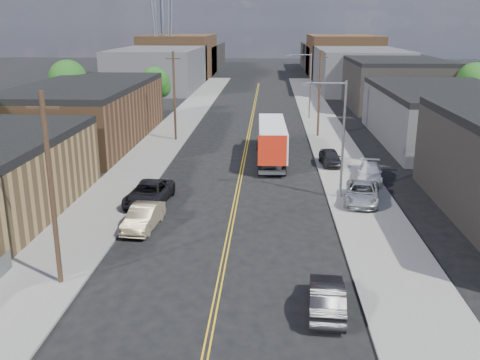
# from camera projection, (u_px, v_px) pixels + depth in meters

# --- Properties ---
(ground) EXTENTS (260.00, 260.00, 0.00)m
(ground) POSITION_uv_depth(u_px,v_px,m) (252.00, 119.00, 75.14)
(ground) COLOR black
(ground) RESTS_ON ground
(centerline) EXTENTS (0.32, 120.00, 0.01)m
(centerline) POSITION_uv_depth(u_px,v_px,m) (247.00, 141.00, 60.78)
(centerline) COLOR gold
(centerline) RESTS_ON ground
(sidewalk_left) EXTENTS (5.00, 140.00, 0.15)m
(sidewalk_left) POSITION_uv_depth(u_px,v_px,m) (165.00, 140.00, 61.26)
(sidewalk_left) COLOR slate
(sidewalk_left) RESTS_ON ground
(sidewalk_right) EXTENTS (5.00, 140.00, 0.15)m
(sidewalk_right) POSITION_uv_depth(u_px,v_px,m) (331.00, 142.00, 60.26)
(sidewalk_right) COLOR slate
(sidewalk_right) RESTS_ON ground
(warehouse_brown) EXTENTS (12.00, 26.00, 6.60)m
(warehouse_brown) POSITION_uv_depth(u_px,v_px,m) (87.00, 113.00, 59.84)
(warehouse_brown) COLOR #513520
(warehouse_brown) RESTS_ON ground
(industrial_right_b) EXTENTS (14.00, 24.00, 6.10)m
(industrial_right_b) POSITION_uv_depth(u_px,v_px,m) (444.00, 115.00, 59.70)
(industrial_right_b) COLOR #3E3E41
(industrial_right_b) RESTS_ON ground
(industrial_right_c) EXTENTS (14.00, 22.00, 7.60)m
(industrial_right_c) POSITION_uv_depth(u_px,v_px,m) (394.00, 83.00, 84.38)
(industrial_right_c) COLOR black
(industrial_right_c) RESTS_ON ground
(skyline_left_a) EXTENTS (16.00, 30.00, 8.00)m
(skyline_left_a) POSITION_uv_depth(u_px,v_px,m) (160.00, 68.00, 108.57)
(skyline_left_a) COLOR #3E3E41
(skyline_left_a) RESTS_ON ground
(skyline_right_a) EXTENTS (16.00, 30.00, 8.00)m
(skyline_right_a) POSITION_uv_depth(u_px,v_px,m) (358.00, 69.00, 106.45)
(skyline_right_a) COLOR #3E3E41
(skyline_right_a) RESTS_ON ground
(skyline_left_b) EXTENTS (16.00, 26.00, 10.00)m
(skyline_left_b) POSITION_uv_depth(u_px,v_px,m) (180.00, 56.00, 132.22)
(skyline_left_b) COLOR #513520
(skyline_left_b) RESTS_ON ground
(skyline_right_b) EXTENTS (16.00, 26.00, 10.00)m
(skyline_right_b) POSITION_uv_depth(u_px,v_px,m) (342.00, 56.00, 130.10)
(skyline_right_b) COLOR #513520
(skyline_right_b) RESTS_ON ground
(skyline_left_c) EXTENTS (16.00, 40.00, 7.00)m
(skyline_left_c) POSITION_uv_depth(u_px,v_px,m) (191.00, 57.00, 151.79)
(skyline_left_c) COLOR black
(skyline_left_c) RESTS_ON ground
(skyline_right_c) EXTENTS (16.00, 40.00, 7.00)m
(skyline_right_c) POSITION_uv_depth(u_px,v_px,m) (333.00, 57.00, 149.67)
(skyline_right_c) COLOR black
(skyline_right_c) RESTS_ON ground
(streetlight_near) EXTENTS (3.39, 0.25, 9.00)m
(streetlight_near) POSITION_uv_depth(u_px,v_px,m) (338.00, 130.00, 39.72)
(streetlight_near) COLOR gray
(streetlight_near) RESTS_ON ground
(streetlight_far) EXTENTS (3.39, 0.25, 9.00)m
(streetlight_far) POSITION_uv_depth(u_px,v_px,m) (307.00, 81.00, 73.22)
(streetlight_far) COLOR gray
(streetlight_far) RESTS_ON ground
(utility_pole_left_near) EXTENTS (1.60, 0.26, 10.00)m
(utility_pole_left_near) POSITION_uv_depth(u_px,v_px,m) (51.00, 190.00, 26.25)
(utility_pole_left_near) COLOR black
(utility_pole_left_near) RESTS_ON ground
(utility_pole_left_far) EXTENTS (1.60, 0.26, 10.00)m
(utility_pole_left_far) POSITION_uv_depth(u_px,v_px,m) (174.00, 96.00, 59.76)
(utility_pole_left_far) COLOR black
(utility_pole_left_far) RESTS_ON ground
(utility_pole_right) EXTENTS (1.60, 0.26, 10.00)m
(utility_pole_right) POSITION_uv_depth(u_px,v_px,m) (319.00, 93.00, 61.76)
(utility_pole_right) COLOR black
(utility_pole_right) RESTS_ON ground
(tree_left_mid) EXTENTS (5.10, 5.04, 8.37)m
(tree_left_mid) POSITION_uv_depth(u_px,v_px,m) (69.00, 82.00, 70.07)
(tree_left_mid) COLOR black
(tree_left_mid) RESTS_ON ground
(tree_left_far) EXTENTS (4.35, 4.20, 6.97)m
(tree_left_far) POSITION_uv_depth(u_px,v_px,m) (155.00, 84.00, 76.50)
(tree_left_far) COLOR black
(tree_left_far) RESTS_ON ground
(tree_right_far) EXTENTS (4.85, 4.76, 7.91)m
(tree_right_far) POSITION_uv_depth(u_px,v_px,m) (474.00, 83.00, 72.07)
(tree_right_far) COLOR black
(tree_right_far) RESTS_ON ground
(semi_truck) EXTENTS (2.77, 14.58, 3.80)m
(semi_truck) POSITION_uv_depth(u_px,v_px,m) (272.00, 137.00, 52.69)
(semi_truck) COLOR silver
(semi_truck) RESTS_ON ground
(car_left_b) EXTENTS (2.09, 4.91, 1.57)m
(car_left_b) POSITION_uv_depth(u_px,v_px,m) (143.00, 217.00, 34.98)
(car_left_b) COLOR #917F5F
(car_left_b) RESTS_ON ground
(car_left_c) EXTENTS (3.19, 6.14, 1.65)m
(car_left_c) POSITION_uv_depth(u_px,v_px,m) (149.00, 194.00, 39.67)
(car_left_c) COLOR black
(car_left_c) RESTS_ON ground
(car_right_oncoming) EXTENTS (1.93, 4.70, 1.52)m
(car_right_oncoming) POSITION_uv_depth(u_px,v_px,m) (327.00, 297.00, 24.87)
(car_right_oncoming) COLOR black
(car_right_oncoming) RESTS_ON ground
(car_right_lot_a) EXTENTS (3.40, 5.69, 1.48)m
(car_right_lot_a) POSITION_uv_depth(u_px,v_px,m) (362.00, 193.00, 39.62)
(car_right_lot_a) COLOR #A9ABAE
(car_right_lot_a) RESTS_ON sidewalk_right
(car_right_lot_b) EXTENTS (2.74, 5.15, 1.42)m
(car_right_lot_b) POSITION_uv_depth(u_px,v_px,m) (370.00, 173.00, 45.04)
(car_right_lot_b) COLOR silver
(car_right_lot_b) RESTS_ON sidewalk_right
(car_right_lot_c) EXTENTS (2.05, 4.43, 1.47)m
(car_right_lot_c) POSITION_uv_depth(u_px,v_px,m) (330.00, 157.00, 50.09)
(car_right_lot_c) COLOR black
(car_right_lot_c) RESTS_ON sidewalk_right
(car_ahead_truck) EXTENTS (3.08, 5.92, 1.59)m
(car_ahead_truck) POSITION_uv_depth(u_px,v_px,m) (271.00, 141.00, 57.54)
(car_ahead_truck) COLOR black
(car_ahead_truck) RESTS_ON ground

